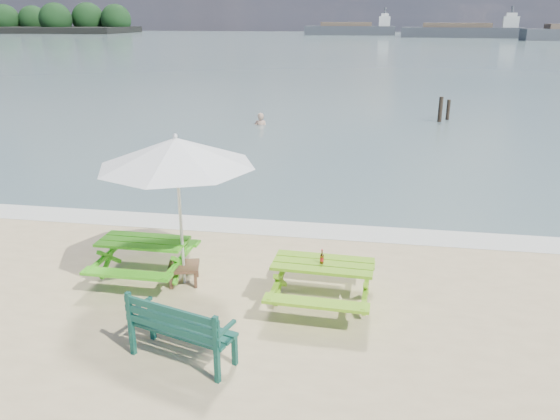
% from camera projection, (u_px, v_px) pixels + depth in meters
% --- Properties ---
extents(sea, '(300.00, 300.00, 0.00)m').
position_uv_depth(sea, '(363.00, 45.00, 86.46)').
color(sea, slate).
rests_on(sea, ground).
extents(foam_strip, '(22.00, 0.90, 0.01)m').
position_uv_depth(foam_strip, '(267.00, 227.00, 11.77)').
color(foam_strip, silver).
rests_on(foam_strip, ground).
extents(picnic_table_left, '(1.51, 1.68, 0.71)m').
position_uv_depth(picnic_table_left, '(145.00, 260.00, 9.40)').
color(picnic_table_left, green).
rests_on(picnic_table_left, ground).
extents(picnic_table_right, '(1.61, 1.78, 0.74)m').
position_uv_depth(picnic_table_right, '(322.00, 285.00, 8.51)').
color(picnic_table_right, '#6EAA19').
rests_on(picnic_table_right, ground).
extents(park_bench, '(1.52, 0.88, 0.89)m').
position_uv_depth(park_bench, '(183.00, 341.00, 7.18)').
color(park_bench, '#0E3C32').
rests_on(park_bench, ground).
extents(side_table, '(0.62, 0.62, 0.33)m').
position_uv_depth(side_table, '(184.00, 273.00, 9.29)').
color(side_table, brown).
rests_on(side_table, ground).
extents(patio_umbrella, '(3.11, 3.11, 2.52)m').
position_uv_depth(patio_umbrella, '(176.00, 152.00, 8.58)').
color(patio_umbrella, silver).
rests_on(patio_umbrella, ground).
extents(beer_bottle, '(0.06, 0.06, 0.23)m').
position_uv_depth(beer_bottle, '(322.00, 259.00, 8.32)').
color(beer_bottle, '#8B4114').
rests_on(beer_bottle, picnic_table_right).
extents(swimmer, '(0.60, 0.40, 1.60)m').
position_uv_depth(swimmer, '(261.00, 132.00, 23.09)').
color(swimmer, tan).
rests_on(swimmer, ground).
extents(mooring_pilings, '(0.57, 0.77, 1.27)m').
position_uv_depth(mooring_pilings, '(443.00, 112.00, 23.64)').
color(mooring_pilings, black).
rests_on(mooring_pilings, ground).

